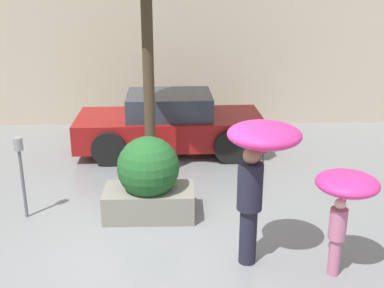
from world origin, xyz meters
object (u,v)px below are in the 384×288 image
person_child (345,193)px  parking_meter (20,161)px  planter_box (149,180)px  person_adult (259,157)px  parked_car_near (170,124)px

person_child → parking_meter: size_ratio=1.03×
planter_box → parking_meter: size_ratio=1.07×
person_adult → person_child: person_adult is taller
planter_box → parked_car_near: (0.27, 3.14, -0.01)m
person_child → parked_car_near: bearing=80.8°
person_adult → parked_car_near: person_adult is taller
planter_box → parking_meter: 2.00m
parking_meter → parked_car_near: bearing=54.4°
person_adult → person_child: (1.04, -0.24, -0.38)m
parked_car_near → person_adult: bearing=-166.8°
parked_car_near → parking_meter: (-2.25, -3.13, 0.35)m
planter_box → person_adult: (1.49, -1.40, 0.89)m
parked_car_near → parking_meter: size_ratio=3.04×
parking_meter → person_adult: bearing=-22.2°
person_child → parked_car_near: 5.32m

